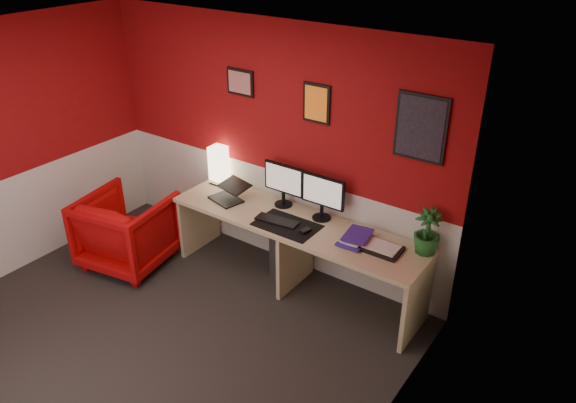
# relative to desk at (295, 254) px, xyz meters

# --- Properties ---
(ground) EXTENTS (4.00, 3.50, 0.01)m
(ground) POSITION_rel_desk_xyz_m (-0.55, -1.41, -0.36)
(ground) COLOR black
(ground) RESTS_ON ground
(ceiling) EXTENTS (4.00, 3.50, 0.01)m
(ceiling) POSITION_rel_desk_xyz_m (-0.55, -1.41, 2.13)
(ceiling) COLOR white
(ceiling) RESTS_ON ground
(wall_back) EXTENTS (4.00, 0.01, 2.50)m
(wall_back) POSITION_rel_desk_xyz_m (-0.55, 0.34, 0.89)
(wall_back) COLOR maroon
(wall_back) RESTS_ON ground
(wall_right) EXTENTS (0.01, 3.50, 2.50)m
(wall_right) POSITION_rel_desk_xyz_m (1.45, -1.41, 0.89)
(wall_right) COLOR maroon
(wall_right) RESTS_ON ground
(wainscot_back) EXTENTS (4.00, 0.01, 1.00)m
(wainscot_back) POSITION_rel_desk_xyz_m (-0.55, 0.34, 0.14)
(wainscot_back) COLOR silver
(wainscot_back) RESTS_ON ground
(wainscot_left) EXTENTS (0.01, 3.50, 1.00)m
(wainscot_left) POSITION_rel_desk_xyz_m (-2.54, -1.41, 0.14)
(wainscot_left) COLOR silver
(wainscot_left) RESTS_ON ground
(desk) EXTENTS (2.60, 0.65, 0.73)m
(desk) POSITION_rel_desk_xyz_m (0.00, 0.00, 0.00)
(desk) COLOR tan
(desk) RESTS_ON ground
(shoji_lamp) EXTENTS (0.16, 0.16, 0.40)m
(shoji_lamp) POSITION_rel_desk_xyz_m (-1.14, 0.22, 0.56)
(shoji_lamp) COLOR #FFE5B2
(shoji_lamp) RESTS_ON desk
(laptop) EXTENTS (0.38, 0.30, 0.22)m
(laptop) POSITION_rel_desk_xyz_m (-0.83, -0.04, 0.47)
(laptop) COLOR black
(laptop) RESTS_ON desk
(monitor_left) EXTENTS (0.45, 0.06, 0.58)m
(monitor_left) POSITION_rel_desk_xyz_m (-0.29, 0.21, 0.66)
(monitor_left) COLOR black
(monitor_left) RESTS_ON desk
(monitor_right) EXTENTS (0.45, 0.06, 0.58)m
(monitor_right) POSITION_rel_desk_xyz_m (0.17, 0.20, 0.66)
(monitor_right) COLOR black
(monitor_right) RESTS_ON desk
(desk_mat) EXTENTS (0.60, 0.38, 0.01)m
(desk_mat) POSITION_rel_desk_xyz_m (-0.03, -0.10, 0.37)
(desk_mat) COLOR black
(desk_mat) RESTS_ON desk
(keyboard) EXTENTS (0.43, 0.19, 0.02)m
(keyboard) POSITION_rel_desk_xyz_m (-0.14, -0.10, 0.38)
(keyboard) COLOR black
(keyboard) RESTS_ON desk_mat
(mouse) EXTENTS (0.07, 0.11, 0.03)m
(mouse) POSITION_rel_desk_xyz_m (0.19, -0.11, 0.39)
(mouse) COLOR black
(mouse) RESTS_ON desk_mat
(book_bottom) EXTENTS (0.24, 0.32, 0.03)m
(book_bottom) POSITION_rel_desk_xyz_m (0.51, -0.00, 0.38)
(book_bottom) COLOR #3A2197
(book_bottom) RESTS_ON desk
(book_middle) EXTENTS (0.20, 0.27, 0.02)m
(book_middle) POSITION_rel_desk_xyz_m (0.53, 0.01, 0.40)
(book_middle) COLOR silver
(book_middle) RESTS_ON book_bottom
(book_top) EXTENTS (0.26, 0.32, 0.03)m
(book_top) POSITION_rel_desk_xyz_m (0.53, 0.01, 0.43)
(book_top) COLOR #3A2197
(book_top) RESTS_ON book_middle
(zen_tray) EXTENTS (0.35, 0.25, 0.03)m
(zen_tray) POSITION_rel_desk_xyz_m (0.88, 0.02, 0.38)
(zen_tray) COLOR black
(zen_tray) RESTS_ON desk
(potted_plant) EXTENTS (0.25, 0.25, 0.41)m
(potted_plant) POSITION_rel_desk_xyz_m (1.20, 0.21, 0.57)
(potted_plant) COLOR #19591E
(potted_plant) RESTS_ON desk
(pc_tower) EXTENTS (0.31, 0.49, 0.45)m
(pc_tower) POSITION_rel_desk_xyz_m (-0.15, 0.18, -0.14)
(pc_tower) COLOR #99999E
(pc_tower) RESTS_ON ground
(armchair) EXTENTS (0.97, 0.99, 0.78)m
(armchair) POSITION_rel_desk_xyz_m (-1.67, -0.65, 0.02)
(armchair) COLOR #B20607
(armchair) RESTS_ON ground
(art_left) EXTENTS (0.32, 0.02, 0.26)m
(art_left) POSITION_rel_desk_xyz_m (-0.89, 0.33, 1.49)
(art_left) COLOR red
(art_left) RESTS_ON wall_back
(art_center) EXTENTS (0.28, 0.02, 0.36)m
(art_center) POSITION_rel_desk_xyz_m (-0.01, 0.33, 1.44)
(art_center) COLOR orange
(art_center) RESTS_ON wall_back
(art_right) EXTENTS (0.44, 0.02, 0.56)m
(art_right) POSITION_rel_desk_xyz_m (0.99, 0.33, 1.42)
(art_right) COLOR black
(art_right) RESTS_ON wall_back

